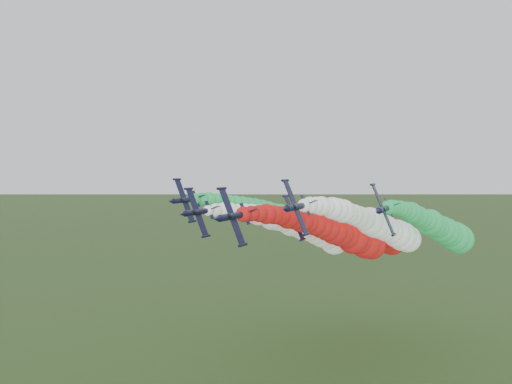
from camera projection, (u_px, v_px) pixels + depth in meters
jet_lead at (341, 234)px, 117.07m from camera, size 15.11×68.83×20.57m
jet_inner_left at (304, 229)px, 132.19m from camera, size 15.76×69.47×21.22m
jet_inner_right at (380, 227)px, 120.23m from camera, size 15.08×68.80×20.54m
jet_outer_left at (287, 219)px, 143.80m from camera, size 15.21×68.93×20.67m
jet_outer_right at (440, 229)px, 127.99m from camera, size 15.64×69.35×21.10m
jet_trail at (369, 232)px, 141.58m from camera, size 15.60×69.32×21.06m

